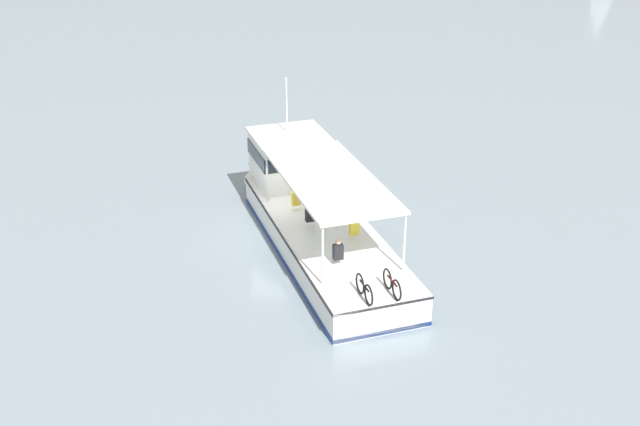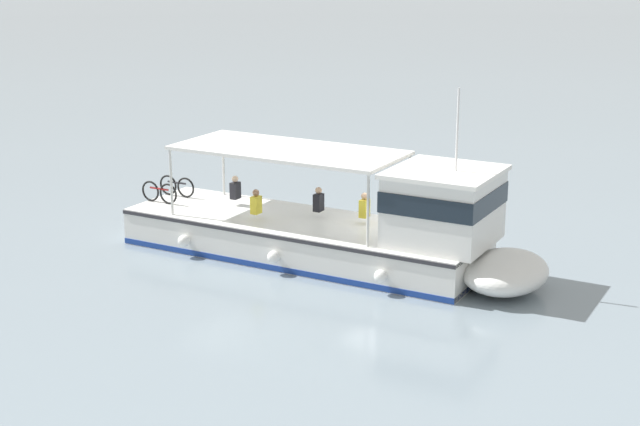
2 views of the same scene
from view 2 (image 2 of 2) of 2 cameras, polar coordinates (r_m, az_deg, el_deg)
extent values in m
plane|color=gray|center=(27.31, 4.67, -2.93)|extent=(400.00, 400.00, 0.00)
cube|color=white|center=(27.51, -1.09, -1.54)|extent=(11.26, 6.00, 1.10)
ellipsoid|color=white|center=(25.15, 11.27, -3.54)|extent=(2.91, 3.43, 1.01)
cube|color=navy|center=(27.65, -1.09, -2.43)|extent=(11.27, 6.04, 0.16)
cube|color=#2D2D33|center=(27.38, -1.10, -0.60)|extent=(11.28, 6.06, 0.10)
cube|color=white|center=(25.27, 7.57, 0.28)|extent=(3.24, 3.32, 1.90)
cube|color=#19232D|center=(25.18, 7.60, 1.01)|extent=(3.29, 3.39, 0.56)
cube|color=white|center=(25.02, 7.65, 2.51)|extent=(3.44, 3.52, 0.12)
cube|color=white|center=(27.08, -1.95, 3.86)|extent=(7.25, 4.65, 0.10)
cylinder|color=silver|center=(27.06, 5.48, 1.50)|extent=(0.08, 0.08, 2.00)
cylinder|color=silver|center=(24.66, 2.95, 0.14)|extent=(0.08, 0.08, 2.00)
cylinder|color=silver|center=(30.14, -5.93, 2.97)|extent=(0.08, 0.08, 2.00)
cylinder|color=silver|center=(28.01, -9.09, 1.87)|extent=(0.08, 0.08, 2.00)
cylinder|color=silver|center=(24.68, 8.40, 5.05)|extent=(0.06, 0.06, 2.20)
sphere|color=white|center=(24.54, 3.73, -3.89)|extent=(0.36, 0.36, 0.36)
sphere|color=white|center=(26.03, -2.86, -2.71)|extent=(0.36, 0.36, 0.36)
sphere|color=white|center=(27.71, -8.33, -1.70)|extent=(0.36, 0.36, 0.36)
torus|color=black|center=(30.07, -8.21, 1.55)|extent=(0.65, 0.24, 0.66)
torus|color=black|center=(30.49, -9.27, 1.70)|extent=(0.65, 0.24, 0.66)
cylinder|color=#232328|center=(30.25, -8.75, 1.85)|extent=(0.69, 0.25, 0.06)
torus|color=black|center=(29.38, -9.26, 1.17)|extent=(0.65, 0.24, 0.66)
torus|color=black|center=(29.81, -10.33, 1.33)|extent=(0.65, 0.24, 0.66)
cylinder|color=maroon|center=(29.56, -9.81, 1.47)|extent=(0.69, 0.25, 0.06)
cube|color=black|center=(28.99, -5.20, 1.38)|extent=(0.30, 0.37, 0.52)
sphere|color=beige|center=(28.90, -5.22, 2.09)|extent=(0.20, 0.20, 0.20)
cube|color=yellow|center=(27.31, -3.93, 0.50)|extent=(0.30, 0.37, 0.52)
sphere|color=#9E7051|center=(27.21, -3.95, 1.25)|extent=(0.20, 0.20, 0.20)
cube|color=black|center=(27.50, -0.09, 0.64)|extent=(0.30, 0.37, 0.52)
sphere|color=tan|center=(27.40, -0.09, 1.39)|extent=(0.20, 0.20, 0.20)
cube|color=yellow|center=(26.90, 2.73, 0.28)|extent=(0.30, 0.37, 0.52)
sphere|color=tan|center=(26.80, 2.74, 1.04)|extent=(0.20, 0.20, 0.20)
camera|label=1|loc=(48.15, -22.47, 20.38)|focal=44.00mm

